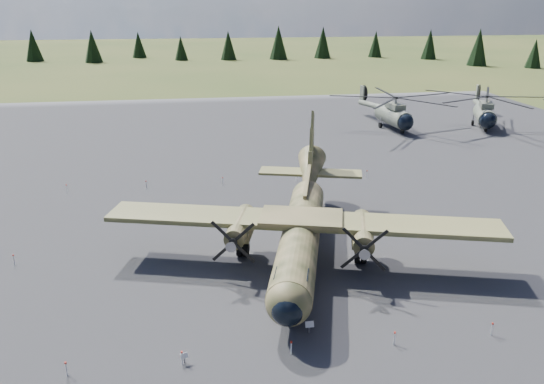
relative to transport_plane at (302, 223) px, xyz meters
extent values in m
plane|color=brown|center=(-4.98, 1.74, -2.74)|extent=(500.00, 500.00, 0.00)
cube|color=slate|center=(-4.98, 11.74, -2.74)|extent=(120.00, 120.00, 0.04)
cylinder|color=#3D4123|center=(-0.42, -1.48, -0.46)|extent=(7.53, 17.99, 2.78)
sphere|color=#3D4123|center=(-2.84, -10.10, -0.46)|extent=(3.37, 3.37, 2.73)
sphere|color=black|center=(-2.99, -10.63, -0.51)|extent=(2.47, 2.47, 2.01)
cube|color=black|center=(-2.41, -8.57, 0.29)|extent=(2.35, 2.07, 0.55)
cone|color=#3D4123|center=(2.76, 9.82, 0.59)|extent=(4.48, 7.32, 4.19)
cube|color=#95989A|center=(-0.15, -0.52, -1.60)|extent=(3.44, 6.26, 0.50)
cube|color=#2E361C|center=(-0.28, -1.00, 0.69)|extent=(28.68, 11.07, 0.35)
cube|color=#3D4123|center=(-0.28, -1.00, 0.90)|extent=(6.71, 5.06, 0.35)
cylinder|color=#3D4123|center=(-4.67, -0.08, 0.14)|extent=(2.84, 5.38, 1.49)
cube|color=#3D4123|center=(-4.46, 0.69, -0.51)|extent=(2.35, 3.66, 0.80)
cone|color=gray|center=(-5.55, -3.19, 0.14)|extent=(0.97, 1.07, 0.76)
cylinder|color=black|center=(-4.46, 0.69, -2.20)|extent=(1.14, 1.29, 1.09)
cylinder|color=#3D4123|center=(3.95, -2.50, 0.14)|extent=(2.84, 5.38, 1.49)
cube|color=#3D4123|center=(4.16, -1.74, -0.51)|extent=(2.35, 3.66, 0.80)
cone|color=gray|center=(3.07, -5.61, 0.14)|extent=(0.97, 1.07, 0.76)
cylinder|color=black|center=(4.16, -1.74, -2.20)|extent=(1.14, 1.29, 1.09)
cube|color=#3D4123|center=(1.74, 6.18, 1.18)|extent=(2.30, 7.31, 1.67)
cube|color=#2E361C|center=(2.90, 10.29, 0.64)|extent=(9.78, 4.69, 0.22)
cylinder|color=gray|center=(-2.52, -8.95, -1.48)|extent=(0.17, 0.17, 0.90)
cylinder|color=black|center=(-2.52, -8.95, -2.20)|extent=(0.59, 0.99, 0.93)
cylinder|color=slate|center=(22.32, 39.87, -0.79)|extent=(3.45, 7.84, 2.64)
sphere|color=black|center=(22.73, 36.10, -0.85)|extent=(2.68, 2.68, 2.43)
sphere|color=slate|center=(21.90, 43.65, -0.79)|extent=(2.68, 2.68, 2.43)
cube|color=slate|center=(22.36, 39.45, 0.90)|extent=(2.15, 3.55, 0.79)
cylinder|color=gray|center=(22.36, 39.45, 1.69)|extent=(0.42, 0.42, 1.05)
cylinder|color=slate|center=(21.47, 47.58, -0.42)|extent=(1.87, 9.05, 1.51)
cube|color=slate|center=(21.04, 51.51, 0.90)|extent=(0.39, 1.49, 2.53)
cylinder|color=black|center=(21.40, 51.55, 0.90)|extent=(0.36, 2.73, 2.74)
cylinder|color=black|center=(22.67, 36.73, -2.32)|extent=(0.37, 0.75, 0.72)
cylinder|color=black|center=(20.76, 40.98, -2.32)|extent=(0.41, 0.87, 0.84)
cylinder|color=gray|center=(20.76, 40.98, -1.77)|extent=(0.16, 0.16, 1.53)
cylinder|color=black|center=(23.60, 41.29, -2.32)|extent=(0.41, 0.87, 0.84)
cylinder|color=gray|center=(23.60, 41.29, -1.77)|extent=(0.16, 0.16, 1.53)
cylinder|color=slate|center=(36.62, 38.83, -0.80)|extent=(5.29, 8.00, 2.63)
sphere|color=black|center=(35.20, 35.33, -0.85)|extent=(3.15, 3.15, 2.42)
sphere|color=slate|center=(38.05, 42.34, -0.80)|extent=(3.15, 3.15, 2.42)
cube|color=slate|center=(36.47, 38.45, 0.88)|extent=(2.92, 3.79, 0.79)
cylinder|color=gray|center=(36.47, 38.45, 1.67)|extent=(0.49, 0.49, 1.05)
cylinder|color=slate|center=(39.54, 45.99, -0.43)|extent=(4.20, 8.64, 1.50)
cube|color=slate|center=(41.02, 49.63, 0.88)|extent=(0.77, 1.45, 2.52)
cylinder|color=black|center=(41.37, 49.50, 0.88)|extent=(1.09, 2.55, 2.73)
cylinder|color=black|center=(35.44, 35.92, -2.32)|extent=(0.54, 0.77, 0.71)
cylinder|color=black|center=(35.79, 40.54, -2.32)|extent=(0.61, 0.90, 0.84)
cylinder|color=gray|center=(35.79, 40.54, -1.77)|extent=(0.19, 0.19, 1.52)
cylinder|color=black|center=(38.41, 39.47, -2.32)|extent=(0.61, 0.90, 0.84)
cylinder|color=gray|center=(38.41, 39.47, -1.77)|extent=(0.19, 0.19, 1.52)
cube|color=gray|center=(-8.87, -11.63, -2.49)|extent=(0.09, 0.09, 0.51)
cube|color=white|center=(-8.87, -11.68, -2.24)|extent=(0.44, 0.29, 0.29)
cube|color=gray|center=(-1.55, -9.93, -2.42)|extent=(0.09, 0.09, 0.64)
cube|color=white|center=(-1.55, -9.98, -2.12)|extent=(0.52, 0.23, 0.36)
cylinder|color=white|center=(-14.98, -11.76, -2.34)|extent=(0.07, 0.07, 0.80)
cylinder|color=#AF1F12|center=(-14.98, -11.76, -1.94)|extent=(0.12, 0.12, 0.10)
cylinder|color=white|center=(-8.98, -11.76, -2.34)|extent=(0.07, 0.07, 0.80)
cylinder|color=#AF1F12|center=(-8.98, -11.76, -1.94)|extent=(0.12, 0.12, 0.10)
cylinder|color=white|center=(-2.98, -11.76, -2.34)|extent=(0.07, 0.07, 0.80)
cylinder|color=#AF1F12|center=(-2.98, -11.76, -1.94)|extent=(0.12, 0.12, 0.10)
cylinder|color=white|center=(3.02, -11.76, -2.34)|extent=(0.07, 0.07, 0.80)
cylinder|color=#AF1F12|center=(3.02, -11.76, -1.94)|extent=(0.12, 0.12, 0.10)
cylinder|color=white|center=(9.02, -11.76, -2.34)|extent=(0.07, 0.07, 0.80)
cylinder|color=#AF1F12|center=(9.02, -11.76, -1.94)|extent=(0.12, 0.12, 0.10)
cylinder|color=white|center=(-20.98, 17.74, -2.34)|extent=(0.07, 0.07, 0.80)
cylinder|color=#AF1F12|center=(-20.98, 17.74, -1.94)|extent=(0.12, 0.12, 0.10)
cylinder|color=white|center=(-12.98, 17.74, -2.34)|extent=(0.07, 0.07, 0.80)
cylinder|color=#AF1F12|center=(-12.98, 17.74, -1.94)|extent=(0.12, 0.12, 0.10)
cylinder|color=white|center=(-4.98, 17.74, -2.34)|extent=(0.07, 0.07, 0.80)
cylinder|color=#AF1F12|center=(-4.98, 17.74, -1.94)|extent=(0.12, 0.12, 0.10)
cylinder|color=white|center=(3.02, 17.74, -2.34)|extent=(0.07, 0.07, 0.80)
cylinder|color=#AF1F12|center=(3.02, 17.74, -1.94)|extent=(0.12, 0.12, 0.10)
cylinder|color=white|center=(11.02, 17.74, -2.34)|extent=(0.07, 0.07, 0.80)
cylinder|color=#AF1F12|center=(11.02, 17.74, -1.94)|extent=(0.12, 0.12, 0.10)
cylinder|color=white|center=(-21.48, 1.74, -2.34)|extent=(0.07, 0.07, 0.80)
cylinder|color=#AF1F12|center=(-21.48, 1.74, -1.94)|extent=(0.12, 0.12, 0.10)
cylinder|color=white|center=(11.52, 1.74, -2.34)|extent=(0.07, 0.07, 0.80)
cylinder|color=#AF1F12|center=(11.52, 1.74, -1.94)|extent=(0.12, 0.12, 0.10)
cone|color=black|center=(90.99, 108.82, 1.34)|extent=(4.58, 4.58, 8.18)
cone|color=black|center=(77.79, 116.78, 2.67)|extent=(6.07, 6.07, 10.84)
cone|color=black|center=(71.41, 136.84, 2.08)|extent=(5.40, 5.40, 9.64)
cone|color=black|center=(55.82, 146.10, 1.62)|extent=(4.88, 4.88, 8.72)
cone|color=black|center=(36.93, 145.34, 2.40)|extent=(5.76, 5.76, 10.28)
cone|color=black|center=(21.43, 143.68, 2.66)|extent=(6.06, 6.06, 10.82)
cone|color=black|center=(4.80, 144.26, 1.89)|extent=(5.19, 5.19, 9.27)
cone|color=black|center=(-10.66, 145.38, 1.08)|extent=(4.29, 4.29, 7.66)
cone|color=black|center=(-25.06, 155.92, 1.54)|extent=(4.80, 4.80, 8.57)
cone|color=black|center=(-38.12, 142.87, 2.24)|extent=(5.58, 5.58, 9.97)
cone|color=black|center=(-57.64, 149.45, 2.23)|extent=(5.58, 5.58, 9.96)
camera|label=1|loc=(-7.70, -36.05, 15.88)|focal=35.00mm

